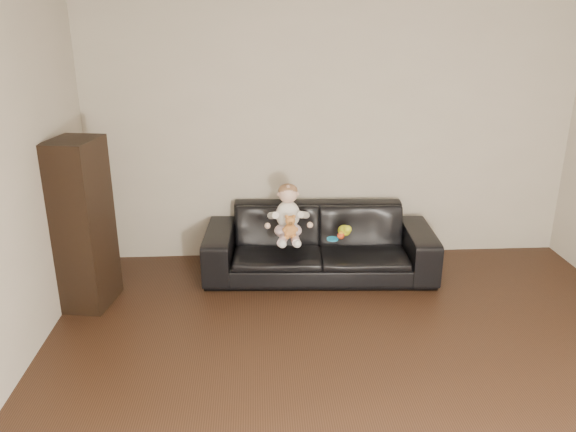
{
  "coord_description": "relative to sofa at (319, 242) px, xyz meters",
  "views": [
    {
      "loc": [
        -0.78,
        -2.9,
        2.45
      ],
      "look_at": [
        -0.49,
        2.14,
        0.65
      ],
      "focal_mm": 35.0,
      "sensor_mm": 36.0,
      "label": 1
    }
  ],
  "objects": [
    {
      "name": "toy_rattle",
      "position": [
        0.19,
        -0.18,
        0.14
      ],
      "size": [
        0.08,
        0.08,
        0.07
      ],
      "primitive_type": "sphere",
      "rotation": [
        0.0,
        0.0,
        -0.23
      ],
      "color": "red",
      "rests_on": "sofa"
    },
    {
      "name": "cabinet",
      "position": [
        -2.12,
        -0.5,
        0.42
      ],
      "size": [
        0.46,
        0.57,
        1.5
      ],
      "primitive_type": "cube",
      "rotation": [
        0.0,
        0.0,
        -0.17
      ],
      "color": "black",
      "rests_on": "floor"
    },
    {
      "name": "shelf_item",
      "position": [
        -2.1,
        -0.5,
        0.76
      ],
      "size": [
        0.22,
        0.28,
        0.28
      ],
      "primitive_type": "cube",
      "rotation": [
        0.0,
        0.0,
        -0.17
      ],
      "color": "silver",
      "rests_on": "cabinet"
    },
    {
      "name": "wall_back",
      "position": [
        0.17,
        0.5,
        0.97
      ],
      "size": [
        5.0,
        0.0,
        5.0
      ],
      "primitive_type": "plane",
      "rotation": [
        1.57,
        0.0,
        0.0
      ],
      "color": "#BCB29E",
      "rests_on": "ground"
    },
    {
      "name": "sofa",
      "position": [
        0.0,
        0.0,
        0.0
      ],
      "size": [
        2.3,
        1.0,
        0.66
      ],
      "primitive_type": "imported",
      "rotation": [
        0.0,
        0.0,
        -0.05
      ],
      "color": "black",
      "rests_on": "floor"
    },
    {
      "name": "teddy_bear",
      "position": [
        -0.31,
        -0.29,
        0.28
      ],
      "size": [
        0.13,
        0.13,
        0.22
      ],
      "rotation": [
        0.0,
        0.0,
        -0.12
      ],
      "color": "#C27737",
      "rests_on": "sofa"
    },
    {
      "name": "toy_green",
      "position": [
        0.23,
        -0.09,
        0.16
      ],
      "size": [
        0.13,
        0.15,
        0.1
      ],
      "primitive_type": "ellipsoid",
      "rotation": [
        0.0,
        0.0,
        0.02
      ],
      "color": "yellow",
      "rests_on": "sofa"
    },
    {
      "name": "toy_blue_disc",
      "position": [
        0.11,
        -0.19,
        0.11
      ],
      "size": [
        0.15,
        0.15,
        0.02
      ],
      "primitive_type": "cylinder",
      "rotation": [
        0.0,
        0.0,
        0.39
      ],
      "color": "#1A97D6",
      "rests_on": "sofa"
    },
    {
      "name": "floor",
      "position": [
        0.17,
        -2.25,
        -0.33
      ],
      "size": [
        5.5,
        5.5,
        0.0
      ],
      "primitive_type": "plane",
      "color": "#311D11",
      "rests_on": "ground"
    },
    {
      "name": "baby",
      "position": [
        -0.32,
        -0.12,
        0.34
      ],
      "size": [
        0.37,
        0.46,
        0.54
      ],
      "rotation": [
        0.0,
        0.0,
        -0.08
      ],
      "color": "silver",
      "rests_on": "sofa"
    }
  ]
}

